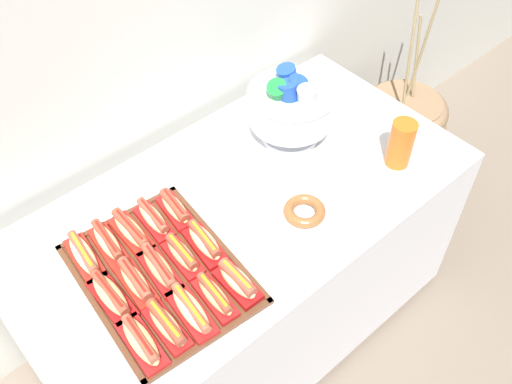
# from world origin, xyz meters

# --- Properties ---
(ground_plane) EXTENTS (10.00, 10.00, 0.00)m
(ground_plane) POSITION_xyz_m (0.00, 0.00, 0.00)
(ground_plane) COLOR #7A6B5B
(buffet_table) EXTENTS (1.51, 0.78, 0.76)m
(buffet_table) POSITION_xyz_m (0.00, 0.00, 0.40)
(buffet_table) COLOR silver
(buffet_table) RESTS_ON ground_plane
(floor_vase) EXTENTS (0.46, 0.46, 1.06)m
(floor_vase) POSITION_xyz_m (1.10, 0.15, 0.23)
(floor_vase) COLOR #896B4C
(floor_vase) RESTS_ON ground_plane
(serving_tray) EXTENTS (0.45, 0.56, 0.01)m
(serving_tray) POSITION_xyz_m (-0.36, -0.06, 0.77)
(serving_tray) COLOR #56331E
(serving_tray) RESTS_ON buffet_table
(hot_dog_0) EXTENTS (0.08, 0.18, 0.06)m
(hot_dog_0) POSITION_xyz_m (-0.52, -0.21, 0.80)
(hot_dog_0) COLOR red
(hot_dog_0) RESTS_ON serving_tray
(hot_dog_1) EXTENTS (0.07, 0.17, 0.06)m
(hot_dog_1) POSITION_xyz_m (-0.45, -0.22, 0.80)
(hot_dog_1) COLOR red
(hot_dog_1) RESTS_ON serving_tray
(hot_dog_2) EXTENTS (0.09, 0.19, 0.06)m
(hot_dog_2) POSITION_xyz_m (-0.37, -0.23, 0.80)
(hot_dog_2) COLOR red
(hot_dog_2) RESTS_ON serving_tray
(hot_dog_3) EXTENTS (0.07, 0.16, 0.06)m
(hot_dog_3) POSITION_xyz_m (-0.30, -0.23, 0.80)
(hot_dog_3) COLOR red
(hot_dog_3) RESTS_ON serving_tray
(hot_dog_4) EXTENTS (0.07, 0.16, 0.07)m
(hot_dog_4) POSITION_xyz_m (-0.22, -0.24, 0.80)
(hot_dog_4) COLOR #B21414
(hot_dog_4) RESTS_ON serving_tray
(hot_dog_5) EXTENTS (0.07, 0.18, 0.06)m
(hot_dog_5) POSITION_xyz_m (-0.51, -0.05, 0.80)
(hot_dog_5) COLOR #B21414
(hot_dog_5) RESTS_ON serving_tray
(hot_dog_6) EXTENTS (0.08, 0.17, 0.06)m
(hot_dog_6) POSITION_xyz_m (-0.43, -0.06, 0.80)
(hot_dog_6) COLOR red
(hot_dog_6) RESTS_ON serving_tray
(hot_dog_7) EXTENTS (0.09, 0.18, 0.06)m
(hot_dog_7) POSITION_xyz_m (-0.36, -0.06, 0.80)
(hot_dog_7) COLOR red
(hot_dog_7) RESTS_ON serving_tray
(hot_dog_8) EXTENTS (0.07, 0.16, 0.06)m
(hot_dog_8) POSITION_xyz_m (-0.28, -0.07, 0.80)
(hot_dog_8) COLOR red
(hot_dog_8) RESTS_ON serving_tray
(hot_dog_9) EXTENTS (0.09, 0.17, 0.06)m
(hot_dog_9) POSITION_xyz_m (-0.21, -0.08, 0.80)
(hot_dog_9) COLOR #B21414
(hot_dog_9) RESTS_ON serving_tray
(hot_dog_10) EXTENTS (0.08, 0.19, 0.06)m
(hot_dog_10) POSITION_xyz_m (-0.49, 0.11, 0.80)
(hot_dog_10) COLOR red
(hot_dog_10) RESTS_ON serving_tray
(hot_dog_11) EXTENTS (0.08, 0.17, 0.06)m
(hot_dog_11) POSITION_xyz_m (-0.42, 0.11, 0.80)
(hot_dog_11) COLOR red
(hot_dog_11) RESTS_ON serving_tray
(hot_dog_12) EXTENTS (0.07, 0.18, 0.06)m
(hot_dog_12) POSITION_xyz_m (-0.34, 0.10, 0.80)
(hot_dog_12) COLOR red
(hot_dog_12) RESTS_ON serving_tray
(hot_dog_13) EXTENTS (0.07, 0.16, 0.06)m
(hot_dog_13) POSITION_xyz_m (-0.27, 0.09, 0.80)
(hot_dog_13) COLOR red
(hot_dog_13) RESTS_ON serving_tray
(hot_dog_14) EXTENTS (0.08, 0.16, 0.06)m
(hot_dog_14) POSITION_xyz_m (-0.19, 0.09, 0.80)
(hot_dog_14) COLOR red
(hot_dog_14) RESTS_ON serving_tray
(punch_bowl) EXTENTS (0.30, 0.30, 0.25)m
(punch_bowl) POSITION_xyz_m (0.32, 0.12, 0.90)
(punch_bowl) COLOR silver
(punch_bowl) RESTS_ON buffet_table
(cup_stack) EXTENTS (0.08, 0.08, 0.17)m
(cup_stack) POSITION_xyz_m (0.50, -0.21, 0.85)
(cup_stack) COLOR #EA5B19
(cup_stack) RESTS_ON buffet_table
(donut) EXTENTS (0.13, 0.13, 0.03)m
(donut) POSITION_xyz_m (0.11, -0.17, 0.78)
(donut) COLOR brown
(donut) RESTS_ON buffet_table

